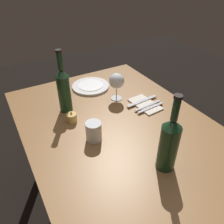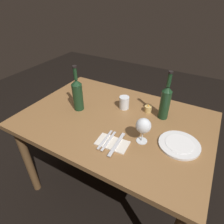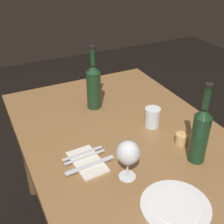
# 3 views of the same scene
# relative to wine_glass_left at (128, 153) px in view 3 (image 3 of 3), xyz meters

# --- Properties ---
(dining_table) EXTENTS (1.30, 0.90, 0.74)m
(dining_table) POSITION_rel_wine_glass_left_xyz_m (-0.25, 0.12, -0.20)
(dining_table) COLOR olive
(dining_table) RESTS_ON ground
(wine_glass_left) EXTENTS (0.09, 0.09, 0.16)m
(wine_glass_left) POSITION_rel_wine_glass_left_xyz_m (0.00, 0.00, 0.00)
(wine_glass_left) COLOR white
(wine_glass_left) RESTS_ON dining_table
(wine_bottle) EXTENTS (0.08, 0.08, 0.34)m
(wine_bottle) POSITION_rel_wine_glass_left_xyz_m (-0.55, 0.10, 0.01)
(wine_bottle) COLOR #19381E
(wine_bottle) RESTS_ON dining_table
(wine_bottle_second) EXTENTS (0.07, 0.07, 0.34)m
(wine_bottle_second) POSITION_rel_wine_glass_left_xyz_m (0.03, 0.30, 0.02)
(wine_bottle_second) COLOR #19381E
(wine_bottle_second) RESTS_ON dining_table
(water_tumbler) EXTENTS (0.07, 0.07, 0.09)m
(water_tumbler) POSITION_rel_wine_glass_left_xyz_m (-0.26, 0.27, -0.07)
(water_tumbler) COLOR white
(water_tumbler) RESTS_ON dining_table
(votive_candle) EXTENTS (0.05, 0.05, 0.07)m
(votive_candle) POSITION_rel_wine_glass_left_xyz_m (-0.08, 0.31, -0.09)
(votive_candle) COLOR #DBB266
(votive_candle) RESTS_ON dining_table
(dinner_plate) EXTENTS (0.24, 0.24, 0.02)m
(dinner_plate) POSITION_rel_wine_glass_left_xyz_m (0.20, 0.07, -0.11)
(dinner_plate) COLOR white
(dinner_plate) RESTS_ON dining_table
(folded_napkin) EXTENTS (0.20, 0.12, 0.01)m
(folded_napkin) POSITION_rel_wine_glass_left_xyz_m (-0.14, -0.11, -0.11)
(folded_napkin) COLOR silver
(folded_napkin) RESTS_ON dining_table
(fork_inner) EXTENTS (0.03, 0.18, 0.00)m
(fork_inner) POSITION_rel_wine_glass_left_xyz_m (-0.17, -0.11, -0.10)
(fork_inner) COLOR silver
(fork_inner) RESTS_ON folded_napkin
(fork_outer) EXTENTS (0.03, 0.18, 0.00)m
(fork_outer) POSITION_rel_wine_glass_left_xyz_m (-0.19, -0.11, -0.10)
(fork_outer) COLOR silver
(fork_outer) RESTS_ON folded_napkin
(table_knife) EXTENTS (0.03, 0.21, 0.00)m
(table_knife) POSITION_rel_wine_glass_left_xyz_m (-0.11, -0.11, -0.10)
(table_knife) COLOR silver
(table_knife) RESTS_ON folded_napkin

